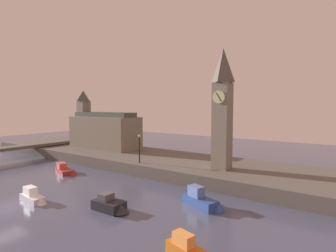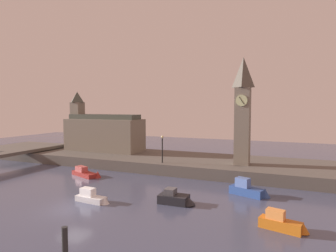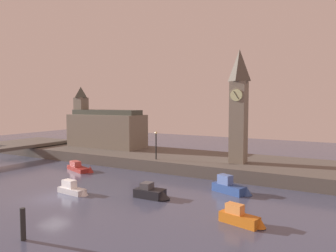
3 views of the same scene
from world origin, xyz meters
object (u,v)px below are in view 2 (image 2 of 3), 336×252
(boat_barge_dark, at_px, (177,198))
(boat_dinghy_red, at_px, (87,173))
(clock_tower, at_px, (243,109))
(mooring_post_right, at_px, (65,245))
(streetlamp, at_px, (162,146))
(parliament_hall, at_px, (102,132))
(boat_patrol_orange, at_px, (283,223))
(boat_ferry_white, at_px, (93,198))
(boat_tour_blue, at_px, (249,190))

(boat_barge_dark, relative_size, boat_dinghy_red, 0.70)
(clock_tower, bearing_deg, mooring_post_right, -103.37)
(streetlamp, distance_m, boat_dinghy_red, 10.40)
(parliament_hall, xyz_separation_m, boat_patrol_orange, (29.59, -19.18, -4.13))
(clock_tower, distance_m, boat_ferry_white, 21.49)
(boat_tour_blue, bearing_deg, boat_barge_dark, -138.79)
(boat_barge_dark, distance_m, boat_dinghy_red, 15.48)
(clock_tower, height_order, boat_barge_dark, clock_tower)
(streetlamp, bearing_deg, boat_tour_blue, -23.99)
(mooring_post_right, height_order, boat_ferry_white, mooring_post_right)
(streetlamp, bearing_deg, boat_dinghy_red, -148.12)
(mooring_post_right, bearing_deg, boat_dinghy_red, 125.21)
(mooring_post_right, bearing_deg, boat_barge_dark, 79.45)
(boat_ferry_white, height_order, boat_tour_blue, boat_tour_blue)
(streetlamp, distance_m, mooring_post_right, 23.10)
(parliament_hall, bearing_deg, boat_tour_blue, -23.80)
(boat_patrol_orange, height_order, boat_dinghy_red, boat_patrol_orange)
(boat_patrol_orange, relative_size, boat_dinghy_red, 0.72)
(boat_dinghy_red, bearing_deg, boat_barge_dark, -20.25)
(clock_tower, xyz_separation_m, boat_ferry_white, (-11.30, -16.29, -8.30))
(parliament_hall, xyz_separation_m, boat_dinghy_red, (5.81, -11.38, -4.25))
(parliament_hall, relative_size, streetlamp, 3.66)
(mooring_post_right, height_order, boat_barge_dark, mooring_post_right)
(clock_tower, xyz_separation_m, boat_tour_blue, (2.04, -8.45, -8.14))
(clock_tower, distance_m, mooring_post_right, 27.48)
(parliament_hall, relative_size, boat_tour_blue, 3.13)
(streetlamp, height_order, boat_patrol_orange, streetlamp)
(parliament_hall, relative_size, mooring_post_right, 6.33)
(boat_tour_blue, height_order, boat_barge_dark, boat_tour_blue)
(boat_patrol_orange, bearing_deg, boat_ferry_white, -179.22)
(clock_tower, height_order, boat_ferry_white, clock_tower)
(parliament_hall, height_order, boat_tour_blue, parliament_hall)
(boat_dinghy_red, bearing_deg, parliament_hall, 117.05)
(parliament_hall, height_order, mooring_post_right, parliament_hall)
(streetlamp, relative_size, boat_ferry_white, 1.01)
(boat_ferry_white, distance_m, boat_barge_dark, 7.91)
(clock_tower, relative_size, mooring_post_right, 6.55)
(parliament_hall, distance_m, boat_barge_dark, 26.67)
(boat_ferry_white, distance_m, boat_dinghy_red, 10.70)
(boat_patrol_orange, bearing_deg, boat_dinghy_red, 161.84)
(clock_tower, distance_m, boat_patrol_orange, 18.83)
(clock_tower, relative_size, boat_tour_blue, 3.25)
(clock_tower, bearing_deg, boat_dinghy_red, -155.79)
(boat_tour_blue, bearing_deg, streetlamp, 156.01)
(clock_tower, relative_size, boat_ferry_white, 3.83)
(streetlamp, distance_m, boat_tour_blue, 13.61)
(boat_barge_dark, bearing_deg, boat_patrol_orange, -14.77)
(boat_tour_blue, distance_m, boat_dinghy_red, 20.43)
(boat_patrol_orange, xyz_separation_m, boat_dinghy_red, (-23.77, 7.80, -0.13))
(boat_ferry_white, relative_size, boat_barge_dark, 1.04)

